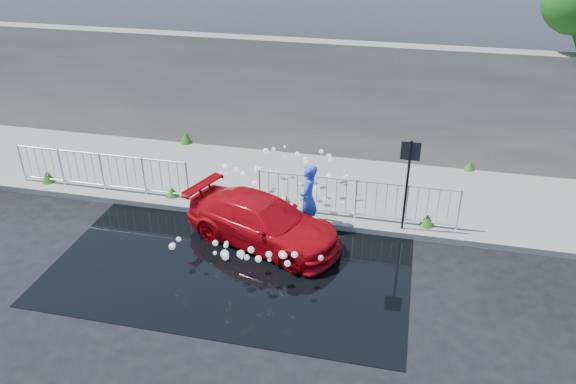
# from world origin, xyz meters

# --- Properties ---
(ground) EXTENTS (90.00, 90.00, 0.00)m
(ground) POSITION_xyz_m (0.00, 0.00, 0.00)
(ground) COLOR black
(ground) RESTS_ON ground
(pavement) EXTENTS (30.00, 4.00, 0.15)m
(pavement) POSITION_xyz_m (0.00, 5.00, 0.07)
(pavement) COLOR slate
(pavement) RESTS_ON ground
(curb) EXTENTS (30.00, 0.25, 0.16)m
(curb) POSITION_xyz_m (0.00, 3.00, 0.08)
(curb) COLOR slate
(curb) RESTS_ON ground
(retaining_wall) EXTENTS (30.00, 0.60, 3.50)m
(retaining_wall) POSITION_xyz_m (0.00, 7.20, 1.90)
(retaining_wall) COLOR #5A564C
(retaining_wall) RESTS_ON pavement
(puddle) EXTENTS (8.00, 5.00, 0.01)m
(puddle) POSITION_xyz_m (0.50, 1.00, 0.01)
(puddle) COLOR black
(puddle) RESTS_ON ground
(sign_post) EXTENTS (0.45, 0.06, 2.50)m
(sign_post) POSITION_xyz_m (4.20, 3.10, 1.72)
(sign_post) COLOR black
(sign_post) RESTS_ON ground
(railing_left) EXTENTS (5.05, 0.05, 1.10)m
(railing_left) POSITION_xyz_m (-4.00, 3.35, 0.74)
(railing_left) COLOR silver
(railing_left) RESTS_ON pavement
(railing_right) EXTENTS (5.05, 0.05, 1.10)m
(railing_right) POSITION_xyz_m (3.00, 3.35, 0.74)
(railing_right) COLOR silver
(railing_right) RESTS_ON pavement
(weeds) EXTENTS (12.17, 3.93, 0.41)m
(weeds) POSITION_xyz_m (-0.43, 4.52, 0.32)
(weeds) COLOR #1B4712
(weeds) RESTS_ON pavement
(water_spray) EXTENTS (3.54, 5.44, 1.03)m
(water_spray) POSITION_xyz_m (1.01, 2.77, 0.73)
(water_spray) COLOR white
(water_spray) RESTS_ON ground
(red_car) EXTENTS (4.22, 2.80, 1.14)m
(red_car) POSITION_xyz_m (0.96, 2.00, 0.57)
(red_car) COLOR #A7060E
(red_car) RESTS_ON ground
(person) EXTENTS (0.44, 0.65, 1.77)m
(person) POSITION_xyz_m (1.88, 2.81, 0.88)
(person) COLOR blue
(person) RESTS_ON ground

